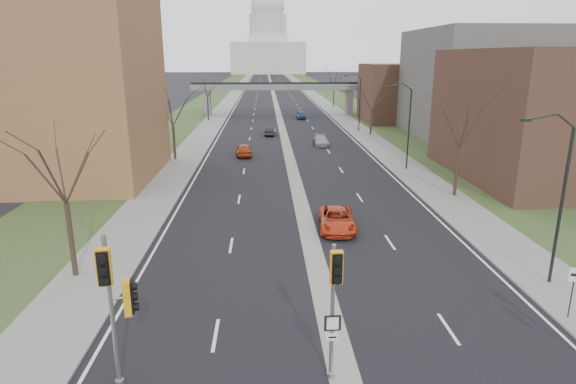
{
  "coord_description": "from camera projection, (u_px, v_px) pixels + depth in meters",
  "views": [
    {
      "loc": [
        -2.8,
        -15.99,
        11.36
      ],
      "look_at": [
        -1.5,
        11.07,
        3.69
      ],
      "focal_mm": 30.0,
      "sensor_mm": 36.0,
      "label": 1
    }
  ],
  "objects": [
    {
      "name": "tree_right_c",
      "position": [
        334.0,
        76.0,
        108.57
      ],
      "size": [
        7.65,
        7.65,
        9.99
      ],
      "color": "#382B21",
      "rests_on": "sidewalk_right"
    },
    {
      "name": "grass_verge_left",
      "position": [
        219.0,
        91.0,
        161.9
      ],
      "size": [
        8.0,
        600.0,
        0.1
      ],
      "primitive_type": "cube",
      "color": "#31441F",
      "rests_on": "ground"
    },
    {
      "name": "signal_pole_left",
      "position": [
        115.0,
        292.0,
        16.06
      ],
      "size": [
        0.97,
        1.17,
        5.74
      ],
      "rotation": [
        0.0,
        0.0,
        0.18
      ],
      "color": "gray",
      "rests_on": "ground"
    },
    {
      "name": "car_left_near",
      "position": [
        244.0,
        150.0,
        56.58
      ],
      "size": [
        2.07,
        4.44,
        1.47
      ],
      "primitive_type": "imported",
      "rotation": [
        0.0,
        0.0,
        3.22
      ],
      "color": "#AB3513",
      "rests_on": "ground"
    },
    {
      "name": "car_right_mid",
      "position": [
        321.0,
        141.0,
        63.25
      ],
      "size": [
        1.82,
        4.38,
        1.27
      ],
      "primitive_type": "imported",
      "rotation": [
        0.0,
        0.0,
        -0.01
      ],
      "color": "gray",
      "rests_on": "ground"
    },
    {
      "name": "streetlight_near",
      "position": [
        554.0,
        152.0,
        22.98
      ],
      "size": [
        2.61,
        0.2,
        8.7
      ],
      "color": "black",
      "rests_on": "sidewalk_right"
    },
    {
      "name": "pedestrian_bridge",
      "position": [
        279.0,
        91.0,
        94.15
      ],
      "size": [
        34.0,
        3.0,
        6.45
      ],
      "color": "slate",
      "rests_on": "ground"
    },
    {
      "name": "sidewalk_left",
      "position": [
        237.0,
        91.0,
        162.17
      ],
      "size": [
        4.0,
        600.0,
        0.12
      ],
      "primitive_type": "cube",
      "color": "gray",
      "rests_on": "ground"
    },
    {
      "name": "car_left_far",
      "position": [
        270.0,
        131.0,
        71.28
      ],
      "size": [
        1.76,
        4.03,
        1.29
      ],
      "primitive_type": "imported",
      "rotation": [
        0.0,
        0.0,
        3.04
      ],
      "color": "black",
      "rests_on": "ground"
    },
    {
      "name": "median_strip",
      "position": [
        273.0,
        91.0,
        162.74
      ],
      "size": [
        1.2,
        600.0,
        0.02
      ],
      "primitive_type": "cube",
      "color": "gray",
      "rests_on": "ground"
    },
    {
      "name": "tree_left_b",
      "position": [
        172.0,
        104.0,
        52.81
      ],
      "size": [
        6.75,
        6.75,
        8.81
      ],
      "color": "#382B21",
      "rests_on": "sidewalk_left"
    },
    {
      "name": "road_surface",
      "position": [
        273.0,
        91.0,
        162.74
      ],
      "size": [
        20.0,
        600.0,
        0.01
      ],
      "primitive_type": "cube",
      "color": "black",
      "rests_on": "ground"
    },
    {
      "name": "commercial_block_mid",
      "position": [
        483.0,
        84.0,
        67.82
      ],
      "size": [
        18.0,
        22.0,
        15.0
      ],
      "primitive_type": "cube",
      "color": "#63605B",
      "rests_on": "ground"
    },
    {
      "name": "apartment_building",
      "position": [
        6.0,
        60.0,
        43.22
      ],
      "size": [
        25.0,
        16.0,
        22.0
      ],
      "primitive_type": "cube",
      "color": "#98603C",
      "rests_on": "ground"
    },
    {
      "name": "streetlight_mid",
      "position": [
        403.0,
        102.0,
        47.96
      ],
      "size": [
        2.61,
        0.2,
        8.7
      ],
      "color": "black",
      "rests_on": "sidewalk_right"
    },
    {
      "name": "grass_verge_right",
      "position": [
        326.0,
        90.0,
        163.57
      ],
      "size": [
        8.0,
        600.0,
        0.1
      ],
      "primitive_type": "cube",
      "color": "#31441F",
      "rests_on": "ground"
    },
    {
      "name": "commercial_block_far",
      "position": [
        404.0,
        93.0,
        85.52
      ],
      "size": [
        14.0,
        14.0,
        10.0
      ],
      "primitive_type": "cube",
      "color": "#4F3225",
      "rests_on": "ground"
    },
    {
      "name": "car_right_far",
      "position": [
        301.0,
        115.0,
        89.98
      ],
      "size": [
        1.74,
        4.17,
        1.41
      ],
      "primitive_type": "imported",
      "rotation": [
        0.0,
        0.0,
        0.02
      ],
      "color": "navy",
      "rests_on": "ground"
    },
    {
      "name": "sidewalk_right",
      "position": [
        308.0,
        91.0,
        163.28
      ],
      "size": [
        4.0,
        600.0,
        0.12
      ],
      "primitive_type": "cube",
      "color": "gray",
      "rests_on": "ground"
    },
    {
      "name": "ground",
      "position": [
        340.0,
        361.0,
        18.6
      ],
      "size": [
        700.0,
        700.0,
        0.0
      ],
      "primitive_type": "plane",
      "color": "black",
      "rests_on": "ground"
    },
    {
      "name": "signal_pole_median",
      "position": [
        335.0,
        291.0,
        16.38
      ],
      "size": [
        0.6,
        0.85,
        5.23
      ],
      "rotation": [
        0.0,
        0.0,
        0.04
      ],
      "color": "gray",
      "rests_on": "ground"
    },
    {
      "name": "tree_right_a",
      "position": [
        462.0,
        117.0,
        38.53
      ],
      "size": [
        7.2,
        7.2,
        9.4
      ],
      "color": "#382B21",
      "rests_on": "sidewalk_right"
    },
    {
      "name": "speed_limit_sign",
      "position": [
        574.0,
        283.0,
        21.08
      ],
      "size": [
        0.49,
        0.22,
        2.38
      ],
      "rotation": [
        0.0,
        0.0,
        -0.39
      ],
      "color": "black",
      "rests_on": "sidewalk_right"
    },
    {
      "name": "car_right_near",
      "position": [
        337.0,
        219.0,
        32.58
      ],
      "size": [
        2.72,
        5.24,
        1.41
      ],
      "primitive_type": "imported",
      "rotation": [
        0.0,
        0.0,
        -0.08
      ],
      "color": "red",
      "rests_on": "ground"
    },
    {
      "name": "tree_right_b",
      "position": [
        372.0,
        95.0,
        70.47
      ],
      "size": [
        6.3,
        6.3,
        8.22
      ],
      "color": "#382B21",
      "rests_on": "sidewalk_right"
    },
    {
      "name": "tree_left_c",
      "position": [
        207.0,
        81.0,
        85.26
      ],
      "size": [
        7.65,
        7.65,
        9.99
      ],
      "color": "#382B21",
      "rests_on": "sidewalk_left"
    },
    {
      "name": "capitol",
      "position": [
        268.0,
        45.0,
        321.04
      ],
      "size": [
        48.0,
        42.0,
        55.75
      ],
      "color": "beige",
      "rests_on": "ground"
    },
    {
      "name": "commercial_block_near",
      "position": [
        551.0,
        115.0,
        44.98
      ],
      "size": [
        16.0,
        20.0,
        12.0
      ],
      "primitive_type": "cube",
      "color": "#4F3225",
      "rests_on": "ground"
    },
    {
      "name": "tree_left_a",
      "position": [
        60.0,
        155.0,
        23.87
      ],
      "size": [
        7.2,
        7.2,
        9.4
      ],
      "color": "#382B21",
      "rests_on": "sidewalk_left"
    },
    {
      "name": "streetlight_far",
      "position": [
        355.0,
        86.0,
        72.95
      ],
      "size": [
        2.61,
        0.2,
        8.7
      ],
      "color": "black",
      "rests_on": "sidewalk_right"
    }
  ]
}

